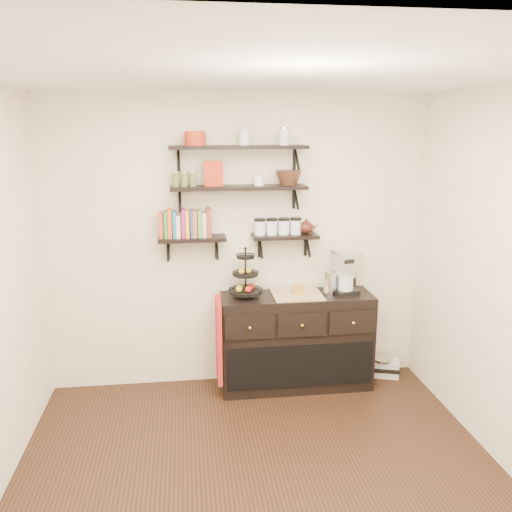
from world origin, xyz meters
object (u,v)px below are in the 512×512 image
(coffee_maker, at_px, (345,273))
(radio, at_px, (382,367))
(fruit_stand, at_px, (246,281))
(sideboard, at_px, (296,341))

(coffee_maker, xyz_separation_m, radio, (0.44, 0.05, -1.00))
(fruit_stand, bearing_deg, sideboard, -0.35)
(fruit_stand, xyz_separation_m, coffee_maker, (0.93, 0.02, 0.04))
(coffee_maker, height_order, radio, coffee_maker)
(fruit_stand, bearing_deg, coffee_maker, 1.52)
(fruit_stand, height_order, radio, fruit_stand)
(sideboard, relative_size, radio, 3.97)
(coffee_maker, bearing_deg, sideboard, 169.73)
(fruit_stand, height_order, coffee_maker, fruit_stand)
(sideboard, bearing_deg, radio, 5.27)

